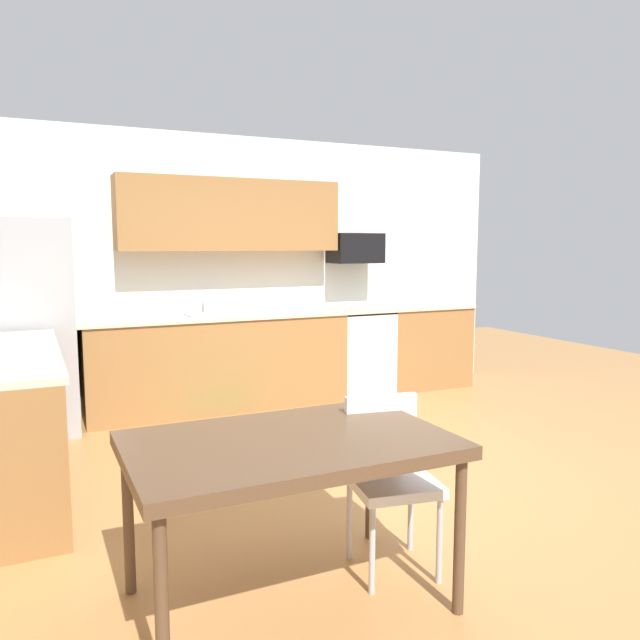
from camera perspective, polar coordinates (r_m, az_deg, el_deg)
The scene contains 16 objects.
ground_plane at distance 4.46m, azimuth 5.66°, elevation -14.30°, with size 12.00×12.00×0.00m, color #B77F47.
wall_back at distance 6.58m, azimuth -6.16°, elevation 4.61°, with size 5.80×0.10×2.70m, color silver.
cabinet_run_back at distance 6.20m, azimuth -9.22°, elevation -3.96°, with size 2.53×0.60×0.90m, color olive.
cabinet_run_back_right at distance 7.21m, azimuth 9.24°, elevation -2.43°, with size 1.02×0.60×0.90m, color olive.
cabinet_run_left at distance 4.52m, azimuth -26.55°, elevation -8.74°, with size 0.60×2.00×0.90m, color olive.
countertop_back at distance 6.28m, azimuth -5.06°, elevation 0.57°, with size 4.80×0.64×0.04m, color beige.
countertop_left at distance 4.42m, azimuth -26.89°, elevation -2.85°, with size 0.64×2.00×0.04m, color beige.
upper_cabinets_back at distance 6.28m, azimuth -8.18°, elevation 9.49°, with size 2.20×0.34×0.70m, color olive.
refrigerator at distance 5.82m, azimuth -25.34°, elevation -0.64°, with size 0.76×0.70×1.83m, color #9EA0A5.
oven_range at distance 6.79m, azimuth 3.59°, elevation -2.89°, with size 0.60×0.60×0.91m.
microwave at distance 6.78m, azimuth 3.26°, elevation 6.58°, with size 0.54×0.36×0.32m, color black.
sink_basin at distance 6.12m, azimuth -9.95°, elevation -0.05°, with size 0.48×0.40×0.14m, color #A5A8AD.
sink_faucet at distance 6.27m, azimuth -10.42°, elevation 1.58°, with size 0.02×0.02×0.24m, color #B2B5BA.
dining_table at distance 2.81m, azimuth -2.87°, elevation -11.98°, with size 1.40×0.90×0.77m.
chair_near_table at distance 3.22m, azimuth 6.27°, elevation -13.29°, with size 0.46×0.46×0.85m.
floor_mat at distance 5.68m, azimuth -7.93°, elevation -9.56°, with size 0.70×0.50×0.01m, color #4CA54C.
Camera 1 is at (-2.15, -3.56, 1.61)m, focal length 34.96 mm.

